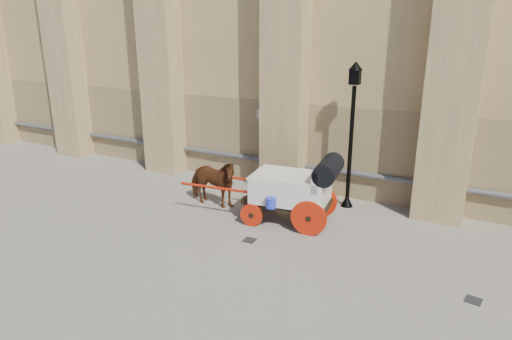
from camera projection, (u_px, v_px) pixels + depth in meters
The scene contains 6 objects.
ground at pixel (261, 238), 12.27m from camera, with size 90.00×90.00×0.00m, color gray.
horse at pixel (212, 182), 14.19m from camera, with size 0.85×1.86×1.57m, color #5C3113.
carriage at pixel (296, 187), 12.89m from camera, with size 4.73×1.81×2.02m.
street_lamp at pixel (351, 132), 13.68m from camera, with size 0.42×0.42×4.47m.
drain_grate_near at pixel (249, 240), 12.11m from camera, with size 0.32×0.32×0.01m, color black.
drain_grate_far at pixel (473, 300), 9.48m from camera, with size 0.32×0.32×0.01m, color black.
Camera 1 is at (5.03, -9.93, 5.49)m, focal length 32.00 mm.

